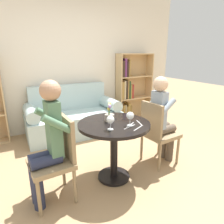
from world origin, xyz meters
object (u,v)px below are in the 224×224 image
object	(u,v)px
chair_left	(57,156)
person_right	(162,119)
couch	(73,118)
flower_vase	(109,116)
wine_glass_right	(130,116)
chair_right	(157,131)
wine_glass_left	(110,120)
person_left	(47,142)
bookshelf_right	(129,89)

from	to	relation	value
chair_left	person_right	world-z (taller)	person_right
couch	flower_vase	bearing A→B (deg)	-90.51
couch	wine_glass_right	size ratio (longest dim) A/B	10.66
chair_left	wine_glass_right	bearing A→B (deg)	76.82
chair_left	wine_glass_right	world-z (taller)	chair_left
wine_glass_right	couch	bearing A→B (deg)	93.64
couch	person_right	bearing A→B (deg)	-64.18
chair_right	wine_glass_left	world-z (taller)	chair_right
chair_left	couch	bearing A→B (deg)	153.82
chair_right	person_right	size ratio (longest dim) A/B	0.73
chair_right	person_left	xyz separation A→B (m)	(-1.46, -0.07, 0.19)
person_left	wine_glass_left	world-z (taller)	person_left
chair_right	wine_glass_left	size ratio (longest dim) A/B	5.90
bookshelf_right	flower_vase	size ratio (longest dim) A/B	6.55
wine_glass_right	chair_left	bearing A→B (deg)	170.75
couch	chair_right	world-z (taller)	couch
flower_vase	wine_glass_right	bearing A→B (deg)	-62.88
wine_glass_left	bookshelf_right	bearing A→B (deg)	52.98
wine_glass_left	flower_vase	distance (m)	0.28
chair_right	person_right	bearing A→B (deg)	-86.66
wine_glass_left	couch	bearing A→B (deg)	85.83
wine_glass_right	person_left	bearing A→B (deg)	172.29
person_right	chair_left	bearing A→B (deg)	87.82
chair_left	flower_vase	bearing A→B (deg)	96.28
bookshelf_right	wine_glass_right	bearing A→B (deg)	-122.43
chair_left	wine_glass_left	distance (m)	0.66
couch	bookshelf_right	distance (m)	1.51
wine_glass_right	flower_vase	xyz separation A→B (m)	(-0.13, 0.25, -0.05)
chair_left	person_left	distance (m)	0.20
person_left	wine_glass_left	size ratio (longest dim) A/B	8.41
person_right	wine_glass_right	world-z (taller)	person_right
bookshelf_right	chair_right	distance (m)	2.04
couch	person_left	bearing A→B (deg)	-114.61
person_left	chair_right	bearing A→B (deg)	88.83
chair_left	chair_right	world-z (taller)	same
bookshelf_right	wine_glass_right	world-z (taller)	bookshelf_right
couch	chair_left	distance (m)	1.82
chair_right	wine_glass_right	xyz separation A→B (m)	(-0.57, -0.19, 0.35)
bookshelf_right	chair_right	size ratio (longest dim) A/B	1.67
chair_right	person_right	xyz separation A→B (m)	(0.09, 0.01, 0.16)
chair_right	wine_glass_right	world-z (taller)	chair_right
bookshelf_right	wine_glass_right	xyz separation A→B (m)	(-1.32, -2.07, 0.13)
person_left	wine_glass_right	world-z (taller)	person_left
person_right	wine_glass_right	xyz separation A→B (m)	(-0.66, -0.20, 0.20)
couch	bookshelf_right	size ratio (longest dim) A/B	1.15
person_left	wine_glass_right	size ratio (longest dim) A/B	7.94
wine_glass_left	flower_vase	bearing A→B (deg)	64.95
wine_glass_left	wine_glass_right	distance (m)	0.25
bookshelf_right	wine_glass_right	size ratio (longest dim) A/B	9.29
couch	person_left	xyz separation A→B (m)	(-0.77, -1.68, 0.37)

